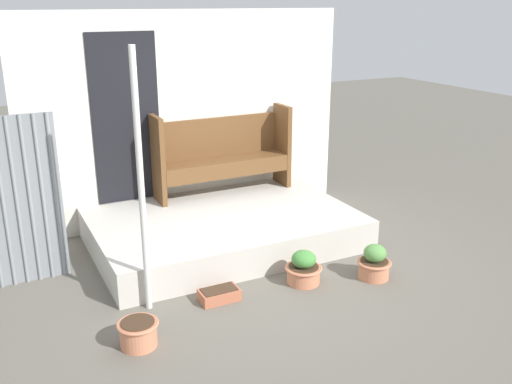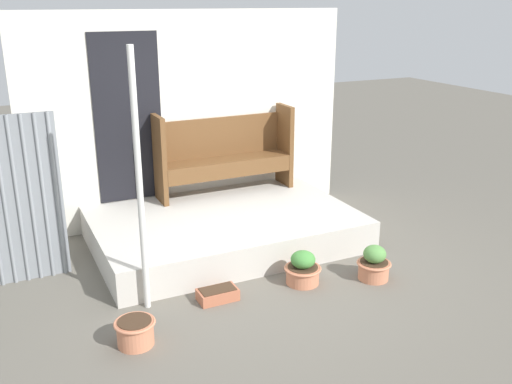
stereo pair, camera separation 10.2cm
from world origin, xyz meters
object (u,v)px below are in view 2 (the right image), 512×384
(planter_box_rect, at_px, (218,294))
(bench, at_px, (224,151))
(flower_pot_right, at_px, (374,264))
(support_post, at_px, (140,185))
(flower_pot_left, at_px, (135,331))
(flower_pot_middle, at_px, (303,269))

(planter_box_rect, bearing_deg, bench, 65.45)
(bench, distance_m, flower_pot_right, 2.48)
(support_post, bearing_deg, flower_pot_left, -114.22)
(bench, bearing_deg, planter_box_rect, -114.28)
(support_post, relative_size, planter_box_rect, 6.34)
(flower_pot_right, distance_m, planter_box_rect, 1.62)
(flower_pot_right, relative_size, planter_box_rect, 0.98)
(support_post, distance_m, flower_pot_left, 1.22)
(bench, distance_m, flower_pot_middle, 2.17)
(flower_pot_left, bearing_deg, flower_pot_middle, 10.92)
(flower_pot_middle, height_order, flower_pot_right, flower_pot_right)
(flower_pot_left, relative_size, flower_pot_right, 0.94)
(flower_pot_right, bearing_deg, planter_box_rect, 169.99)
(bench, xyz_separation_m, flower_pot_right, (0.69, -2.27, -0.73))
(bench, bearing_deg, flower_pot_middle, -90.04)
(flower_pot_left, xyz_separation_m, flower_pot_middle, (1.78, 0.34, 0.03))
(bench, xyz_separation_m, flower_pot_left, (-1.79, -2.38, -0.77))
(planter_box_rect, bearing_deg, flower_pot_left, -155.99)
(bench, relative_size, flower_pot_middle, 4.69)
(flower_pot_right, bearing_deg, flower_pot_left, -177.39)
(flower_pot_middle, bearing_deg, flower_pot_left, -169.08)
(bench, distance_m, flower_pot_left, 3.08)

